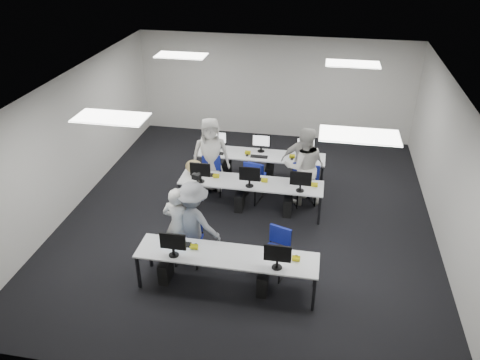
% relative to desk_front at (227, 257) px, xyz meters
% --- Properties ---
extents(room, '(9.00, 9.02, 3.00)m').
position_rel_desk_front_xyz_m(room, '(0.00, 2.40, 0.82)').
color(room, black).
rests_on(room, ground).
extents(ceiling_panels, '(5.20, 4.60, 0.02)m').
position_rel_desk_front_xyz_m(ceiling_panels, '(0.00, 2.40, 2.30)').
color(ceiling_panels, white).
rests_on(ceiling_panels, room).
extents(desk_front, '(3.20, 0.70, 0.73)m').
position_rel_desk_front_xyz_m(desk_front, '(0.00, 0.00, 0.00)').
color(desk_front, white).
rests_on(desk_front, ground).
extents(desk_mid, '(3.20, 0.70, 0.73)m').
position_rel_desk_front_xyz_m(desk_mid, '(0.00, 2.60, 0.00)').
color(desk_mid, white).
rests_on(desk_mid, ground).
extents(desk_back, '(3.20, 0.70, 0.73)m').
position_rel_desk_front_xyz_m(desk_back, '(0.00, 4.00, 0.00)').
color(desk_back, white).
rests_on(desk_back, ground).
extents(equipment_front, '(2.51, 0.41, 1.19)m').
position_rel_desk_front_xyz_m(equipment_front, '(-0.19, -0.02, -0.32)').
color(equipment_front, '#0D51AA').
rests_on(equipment_front, desk_front).
extents(equipment_mid, '(2.91, 0.41, 1.19)m').
position_rel_desk_front_xyz_m(equipment_mid, '(-0.19, 2.58, -0.32)').
color(equipment_mid, white).
rests_on(equipment_mid, desk_mid).
extents(equipment_back, '(2.91, 0.41, 1.19)m').
position_rel_desk_front_xyz_m(equipment_back, '(0.19, 4.02, -0.32)').
color(equipment_back, white).
rests_on(equipment_back, desk_back).
extents(chair_0, '(0.48, 0.52, 0.96)m').
position_rel_desk_front_xyz_m(chair_0, '(-0.87, 0.61, -0.38)').
color(chair_0, navy).
rests_on(chair_0, ground).
extents(chair_1, '(0.59, 0.61, 0.92)m').
position_rel_desk_front_xyz_m(chair_1, '(0.80, 0.55, -0.39)').
color(chair_1, navy).
rests_on(chair_1, ground).
extents(chair_2, '(0.51, 0.55, 0.88)m').
position_rel_desk_front_xyz_m(chair_2, '(-1.03, 3.18, -0.40)').
color(chair_2, navy).
rests_on(chair_2, ground).
extents(chair_3, '(0.55, 0.57, 0.88)m').
position_rel_desk_front_xyz_m(chair_3, '(-0.04, 3.05, -0.40)').
color(chair_3, navy).
rests_on(chair_3, ground).
extents(chair_4, '(0.62, 0.65, 0.96)m').
position_rel_desk_front_xyz_m(chair_4, '(1.15, 3.14, -0.38)').
color(chair_4, navy).
rests_on(chair_4, ground).
extents(chair_5, '(0.55, 0.58, 0.94)m').
position_rel_desk_front_xyz_m(chair_5, '(-1.11, 3.49, -0.38)').
color(chair_5, navy).
rests_on(chair_5, ground).
extents(chair_6, '(0.51, 0.55, 0.92)m').
position_rel_desk_front_xyz_m(chair_6, '(-0.02, 3.32, -0.39)').
color(chair_6, navy).
rests_on(chair_6, ground).
extents(chair_7, '(0.50, 0.54, 0.92)m').
position_rel_desk_front_xyz_m(chair_7, '(1.25, 3.44, -0.39)').
color(chair_7, navy).
rests_on(chair_7, ground).
extents(handbag, '(0.42, 0.29, 0.32)m').
position_rel_desk_front_xyz_m(handbag, '(-1.35, 2.79, 0.21)').
color(handbag, tan).
rests_on(handbag, desk_mid).
extents(student_0, '(0.62, 0.44, 1.59)m').
position_rel_desk_front_xyz_m(student_0, '(-1.07, 0.63, 0.11)').
color(student_0, beige).
rests_on(student_0, ground).
extents(student_1, '(1.05, 0.90, 1.86)m').
position_rel_desk_front_xyz_m(student_1, '(1.11, 3.18, 0.25)').
color(student_1, beige).
rests_on(student_1, ground).
extents(student_2, '(1.03, 0.83, 1.84)m').
position_rel_desk_front_xyz_m(student_2, '(-1.10, 3.40, 0.24)').
color(student_2, beige).
rests_on(student_2, ground).
extents(student_3, '(1.03, 0.53, 1.69)m').
position_rel_desk_front_xyz_m(student_3, '(1.06, 3.52, 0.16)').
color(student_3, beige).
rests_on(student_3, ground).
extents(photographer, '(1.21, 0.88, 1.68)m').
position_rel_desk_front_xyz_m(photographer, '(-0.79, 0.70, 0.16)').
color(photographer, gray).
rests_on(photographer, ground).
extents(dslr_camera, '(0.18, 0.21, 0.10)m').
position_rel_desk_front_xyz_m(dslr_camera, '(-0.74, 0.87, 1.06)').
color(dslr_camera, black).
rests_on(dslr_camera, photographer).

